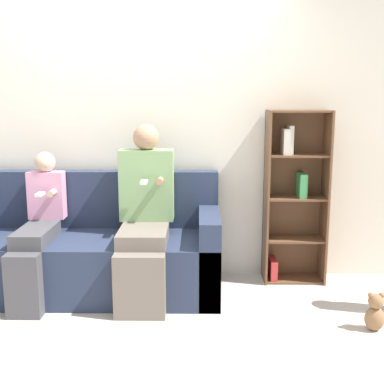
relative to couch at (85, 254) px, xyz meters
The scene contains 7 objects.
ground_plane 0.71m from the couch, 52.09° to the right, with size 14.00×14.00×0.00m, color #BCB2A8.
back_wall 1.13m from the couch, 48.34° to the left, with size 10.00×0.06×2.55m.
couch is the anchor object (origin of this frame).
adult_seated 0.65m from the couch, ahead, with size 0.43×0.77×1.36m.
child_seated 0.44m from the couch, 155.88° to the right, with size 0.29×0.78×1.13m.
bookshelf 1.81m from the couch, ahead, with size 0.51×0.28×1.46m.
teddy_bear 2.24m from the couch, 17.62° to the right, with size 0.13×0.11×0.27m.
Camera 1 is at (0.54, -3.24, 1.54)m, focal length 45.00 mm.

